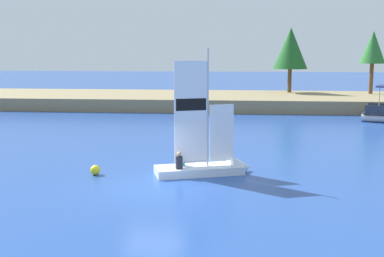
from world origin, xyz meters
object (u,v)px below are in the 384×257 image
object	(u,v)px
shoreline_tree_midleft	(373,48)
channel_buoy	(95,170)
shoreline_tree_left	(291,48)
sailboat	(215,164)

from	to	relation	value
shoreline_tree_midleft	channel_buoy	xyz separation A→B (m)	(-19.49, -29.30, -5.42)
shoreline_tree_left	shoreline_tree_midleft	distance (m)	7.90
sailboat	shoreline_tree_left	bearing A→B (deg)	59.58
shoreline_tree_left	shoreline_tree_midleft	size ratio (longest dim) A/B	1.06
channel_buoy	shoreline_tree_midleft	bearing A→B (deg)	56.37
channel_buoy	shoreline_tree_left	bearing A→B (deg)	68.86
shoreline_tree_midleft	shoreline_tree_left	bearing A→B (deg)	174.41
shoreline_tree_left	sailboat	bearing A→B (deg)	-102.08
shoreline_tree_midleft	channel_buoy	bearing A→B (deg)	-123.63
shoreline_tree_midleft	channel_buoy	world-z (taller)	shoreline_tree_midleft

